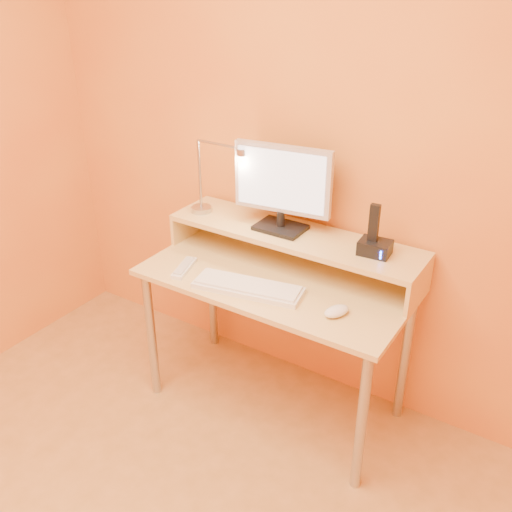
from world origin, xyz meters
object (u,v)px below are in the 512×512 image
Objects in this scene: mouse at (337,311)px; remote_control at (184,268)px; monitor_panel at (283,179)px; phone_dock at (375,248)px; keyboard at (248,288)px; lamp_base at (201,209)px.

mouse reaches higher than remote_control.
monitor_panel reaches higher than phone_dock.
phone_dock reaches higher than mouse.
monitor_panel reaches higher than mouse.
keyboard is 0.40m from mouse.
keyboard is (0.02, -0.32, -0.39)m from monitor_panel.
lamp_base is at bearing 137.31° from keyboard.
monitor_panel is 4.47× the size of lamp_base.
lamp_base is 0.87× the size of mouse.
monitor_panel reaches higher than remote_control.
keyboard is at bearing -152.05° from mouse.
monitor_panel is 0.50m from phone_dock.
phone_dock is at bearing 108.12° from mouse.
lamp_base is 0.88m from phone_dock.
keyboard is at bearing -93.88° from monitor_panel.
lamp_base reaches higher than keyboard.
keyboard is (-0.43, -0.31, -0.18)m from phone_dock.
mouse is at bearing -100.80° from phone_dock.
phone_dock is 0.28× the size of keyboard.
phone_dock is at bearing 24.29° from keyboard.
lamp_base is 0.90m from mouse.
lamp_base is at bearing 94.55° from remote_control.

